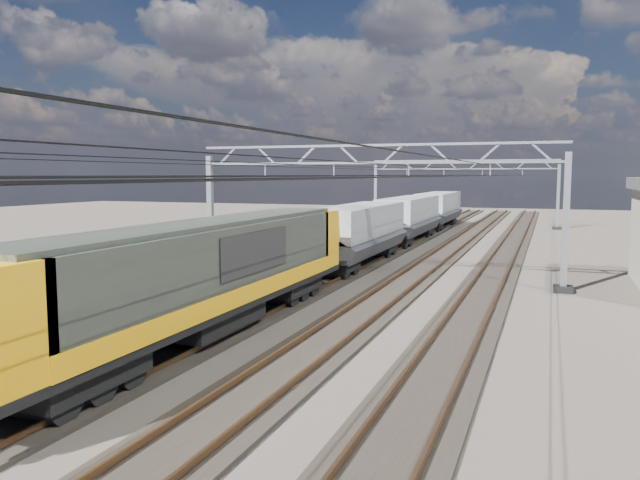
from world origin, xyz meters
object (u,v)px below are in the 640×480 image
(hopper_wagon_third, at_px, (438,207))
(catenary_gantry_far, at_px, (463,190))
(hopper_wagon_mid, at_px, (409,215))
(hopper_wagon_lead, at_px, (359,230))
(catenary_gantry_mid, at_px, (370,206))
(locomotive, at_px, (207,270))

(hopper_wagon_third, bearing_deg, catenary_gantry_far, 56.45)
(hopper_wagon_mid, bearing_deg, hopper_wagon_third, 90.00)
(catenary_gantry_far, relative_size, hopper_wagon_third, 1.53)
(catenary_gantry_far, bearing_deg, hopper_wagon_lead, -93.64)
(catenary_gantry_mid, bearing_deg, hopper_wagon_third, 93.47)
(locomotive, height_order, hopper_wagon_lead, locomotive)
(catenary_gantry_mid, relative_size, catenary_gantry_far, 1.00)
(catenary_gantry_mid, bearing_deg, locomotive, -98.67)
(catenary_gantry_far, bearing_deg, locomotive, -92.33)
(catenary_gantry_far, xyz_separation_m, hopper_wagon_mid, (-2.00, -17.22, -1.67))
(locomotive, relative_size, hopper_wagon_third, 1.62)
(hopper_wagon_lead, bearing_deg, hopper_wagon_mid, 90.00)
(catenary_gantry_mid, height_order, catenary_gantry_far, same)
(catenary_gantry_far, height_order, hopper_wagon_lead, catenary_gantry_far)
(catenary_gantry_far, distance_m, hopper_wagon_mid, 17.41)
(catenary_gantry_mid, distance_m, hopper_wagon_mid, 18.96)
(hopper_wagon_lead, bearing_deg, hopper_wagon_third, 90.00)
(catenary_gantry_mid, xyz_separation_m, locomotive, (-2.00, -13.11, -1.58))
(hopper_wagon_third, bearing_deg, hopper_wagon_mid, -90.00)
(catenary_gantry_far, distance_m, locomotive, 49.18)
(catenary_gantry_far, relative_size, hopper_wagon_mid, 1.53)
(locomotive, bearing_deg, catenary_gantry_far, 87.67)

